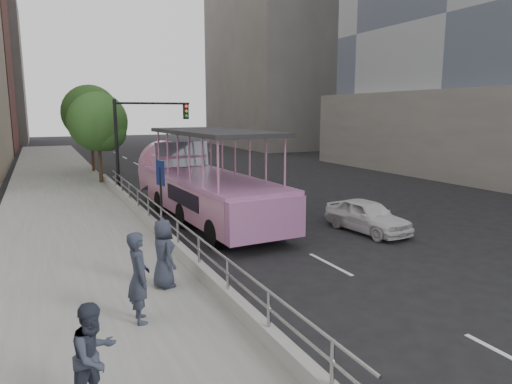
# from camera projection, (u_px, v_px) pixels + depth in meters

# --- Properties ---
(ground) EXTENTS (160.00, 160.00, 0.00)m
(ground) POSITION_uv_depth(u_px,v_px,m) (270.00, 251.00, 15.12)
(ground) COLOR black
(sidewalk) EXTENTS (5.50, 80.00, 0.30)m
(sidewalk) POSITION_uv_depth(u_px,v_px,m) (66.00, 206.00, 21.56)
(sidewalk) COLOR #989893
(sidewalk) RESTS_ON ground
(kerb_wall) EXTENTS (0.24, 30.00, 0.36)m
(kerb_wall) POSITION_uv_depth(u_px,v_px,m) (162.00, 233.00, 15.50)
(kerb_wall) COLOR #AEAFA9
(kerb_wall) RESTS_ON sidewalk
(guardrail) EXTENTS (0.07, 22.00, 0.71)m
(guardrail) POSITION_uv_depth(u_px,v_px,m) (161.00, 214.00, 15.38)
(guardrail) COLOR #A0A0A4
(guardrail) RESTS_ON kerb_wall
(duck_boat) EXTENTS (3.33, 11.66, 3.83)m
(duck_boat) POSITION_uv_depth(u_px,v_px,m) (200.00, 185.00, 19.59)
(duck_boat) COLOR black
(duck_boat) RESTS_ON ground
(car) EXTENTS (1.83, 3.81, 1.25)m
(car) POSITION_uv_depth(u_px,v_px,m) (367.00, 216.00, 17.39)
(car) COLOR white
(car) RESTS_ON ground
(pedestrian_near) EXTENTS (0.47, 0.70, 1.89)m
(pedestrian_near) POSITION_uv_depth(u_px,v_px,m) (139.00, 277.00, 9.22)
(pedestrian_near) COLOR #2A303E
(pedestrian_near) RESTS_ON sidewalk
(pedestrian_mid) EXTENTS (0.98, 0.95, 1.60)m
(pedestrian_mid) POSITION_uv_depth(u_px,v_px,m) (94.00, 356.00, 6.51)
(pedestrian_mid) COLOR #2A303E
(pedestrian_mid) RESTS_ON sidewalk
(pedestrian_far) EXTENTS (0.68, 0.91, 1.68)m
(pedestrian_far) POSITION_uv_depth(u_px,v_px,m) (163.00, 254.00, 11.09)
(pedestrian_far) COLOR #2A303E
(pedestrian_far) RESTS_ON sidewalk
(parking_sign) EXTENTS (0.16, 0.62, 2.81)m
(parking_sign) POSITION_uv_depth(u_px,v_px,m) (161.00, 189.00, 16.63)
(parking_sign) COLOR black
(parking_sign) RESTS_ON ground
(traffic_signal) EXTENTS (4.20, 0.32, 5.20)m
(traffic_signal) POSITION_uv_depth(u_px,v_px,m) (139.00, 131.00, 24.91)
(traffic_signal) COLOR black
(traffic_signal) RESTS_ON ground
(street_tree_near) EXTENTS (3.52, 3.52, 5.72)m
(street_tree_near) POSITION_uv_depth(u_px,v_px,m) (100.00, 124.00, 27.23)
(street_tree_near) COLOR #3A2A1A
(street_tree_near) RESTS_ON ground
(street_tree_far) EXTENTS (3.97, 3.97, 6.45)m
(street_tree_far) POSITION_uv_depth(u_px,v_px,m) (92.00, 115.00, 32.56)
(street_tree_far) COLOR #3A2A1A
(street_tree_far) RESTS_ON ground
(midrise_stone_a) EXTENTS (20.00, 20.00, 32.00)m
(midrise_stone_a) POSITION_uv_depth(u_px,v_px,m) (300.00, 25.00, 60.70)
(midrise_stone_a) COLOR gray
(midrise_stone_a) RESTS_ON ground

